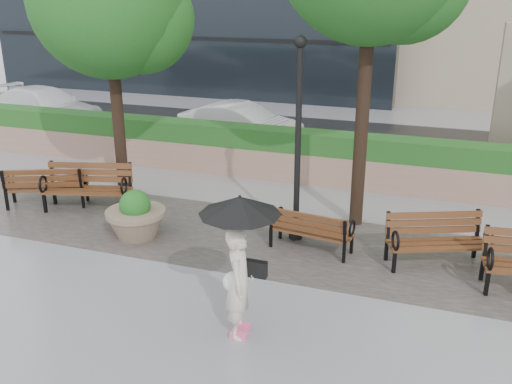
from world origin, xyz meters
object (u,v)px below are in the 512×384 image
(bench_0, at_px, (47,194))
(bench_3, at_px, (436,251))
(bench_1, at_px, (89,197))
(car_right, at_px, (241,124))
(car_left, at_px, (46,107))
(bench_2, at_px, (311,239))
(planter_left, at_px, (136,219))
(pedestrian, at_px, (240,253))
(lamppost, at_px, (298,155))

(bench_0, xyz_separation_m, bench_3, (8.81, -0.14, -0.00))
(bench_1, xyz_separation_m, car_right, (1.29, 6.58, 0.36))
(car_left, bearing_deg, bench_0, -131.37)
(bench_0, relative_size, bench_2, 1.16)
(planter_left, distance_m, car_right, 7.60)
(pedestrian, bearing_deg, car_right, 11.63)
(bench_0, relative_size, lamppost, 0.48)
(bench_1, height_order, car_left, car_left)
(bench_2, height_order, pedestrian, pedestrian)
(bench_2, relative_size, car_right, 0.41)
(planter_left, xyz_separation_m, car_right, (-0.56, 7.58, 0.27))
(bench_3, height_order, lamppost, lamppost)
(bench_1, height_order, bench_3, bench_1)
(bench_3, bearing_deg, bench_2, 160.93)
(bench_2, xyz_separation_m, car_left, (-11.82, 7.06, 0.45))
(bench_1, xyz_separation_m, pedestrian, (5.11, -3.52, 1.00))
(bench_3, relative_size, lamppost, 0.47)
(car_right, bearing_deg, planter_left, -166.96)
(bench_1, distance_m, planter_left, 2.11)
(bench_3, distance_m, car_right, 9.41)
(car_left, bearing_deg, bench_3, -105.75)
(bench_0, height_order, lamppost, lamppost)
(bench_0, relative_size, planter_left, 1.58)
(bench_1, height_order, bench_2, bench_1)
(bench_1, xyz_separation_m, bench_3, (7.75, -0.27, -0.03))
(lamppost, relative_size, car_right, 1.00)
(car_left, height_order, pedestrian, pedestrian)
(bench_2, height_order, bench_3, bench_3)
(bench_1, xyz_separation_m, car_left, (-6.41, 6.62, 0.39))
(car_left, relative_size, pedestrian, 2.25)
(planter_left, bearing_deg, car_right, 94.23)
(lamppost, bearing_deg, bench_2, -46.88)
(bench_3, height_order, pedestrian, pedestrian)
(bench_2, distance_m, bench_3, 2.35)
(bench_0, xyz_separation_m, pedestrian, (6.17, -3.40, 1.03))
(planter_left, relative_size, pedestrian, 0.57)
(lamppost, bearing_deg, bench_1, -179.72)
(lamppost, distance_m, car_left, 13.21)
(bench_1, height_order, planter_left, bench_1)
(pedestrian, bearing_deg, bench_3, -48.07)
(lamppost, height_order, car_right, lamppost)
(pedestrian, bearing_deg, bench_2, -14.52)
(car_left, distance_m, car_right, 7.71)
(bench_2, relative_size, lamppost, 0.41)
(planter_left, height_order, pedestrian, pedestrian)
(bench_2, distance_m, lamppost, 1.66)
(bench_3, bearing_deg, lamppost, 150.79)
(bench_1, height_order, car_right, car_right)
(lamppost, xyz_separation_m, car_right, (-3.68, 6.55, -1.12))
(bench_1, xyz_separation_m, lamppost, (4.98, 0.02, 1.48))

